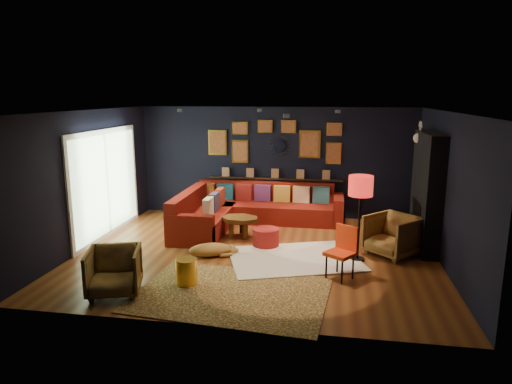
% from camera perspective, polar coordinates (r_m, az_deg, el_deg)
% --- Properties ---
extents(floor, '(6.50, 6.50, 0.00)m').
position_cam_1_polar(floor, '(8.52, 0.06, -7.68)').
color(floor, brown).
rests_on(floor, ground).
extents(room_walls, '(6.50, 6.50, 6.50)m').
position_cam_1_polar(room_walls, '(8.12, 0.06, 2.96)').
color(room_walls, black).
rests_on(room_walls, ground).
extents(sectional, '(3.41, 2.69, 0.86)m').
position_cam_1_polar(sectional, '(10.23, -1.67, -2.39)').
color(sectional, maroon).
rests_on(sectional, ground).
extents(ledge, '(3.20, 0.12, 0.04)m').
position_cam_1_polar(ledge, '(10.85, 2.39, 1.68)').
color(ledge, black).
rests_on(ledge, room_walls).
extents(gallery_wall, '(3.15, 0.04, 1.02)m').
position_cam_1_polar(gallery_wall, '(10.76, 2.39, 6.37)').
color(gallery_wall, gold).
rests_on(gallery_wall, room_walls).
extents(sunburst_mirror, '(0.47, 0.16, 0.47)m').
position_cam_1_polar(sunburst_mirror, '(10.76, 2.99, 5.79)').
color(sunburst_mirror, silver).
rests_on(sunburst_mirror, room_walls).
extents(fireplace, '(0.31, 1.60, 2.20)m').
position_cam_1_polar(fireplace, '(9.17, 20.47, -0.38)').
color(fireplace, black).
rests_on(fireplace, ground).
extents(deer_head, '(0.50, 0.28, 0.45)m').
position_cam_1_polar(deer_head, '(9.52, 20.65, 6.32)').
color(deer_head, white).
rests_on(deer_head, fireplace).
extents(sliding_door, '(0.06, 2.80, 2.20)m').
position_cam_1_polar(sliding_door, '(9.80, -18.21, 1.01)').
color(sliding_door, white).
rests_on(sliding_door, ground).
extents(ceiling_spots, '(3.30, 2.50, 0.06)m').
position_cam_1_polar(ceiling_spots, '(8.81, 0.93, 10.00)').
color(ceiling_spots, black).
rests_on(ceiling_spots, room_walls).
extents(shag_rug, '(2.64, 2.27, 0.03)m').
position_cam_1_polar(shag_rug, '(8.25, 4.77, -8.30)').
color(shag_rug, white).
rests_on(shag_rug, ground).
extents(leopard_rug, '(2.94, 2.23, 0.02)m').
position_cam_1_polar(leopard_rug, '(6.89, -3.03, -12.60)').
color(leopard_rug, tan).
rests_on(leopard_rug, ground).
extents(coffee_table, '(0.86, 0.68, 0.40)m').
position_cam_1_polar(coffee_table, '(9.35, -2.04, -3.62)').
color(coffee_table, brown).
rests_on(coffee_table, shag_rug).
extents(pouf, '(0.51, 0.51, 0.33)m').
position_cam_1_polar(pouf, '(8.82, 1.25, -5.63)').
color(pouf, maroon).
rests_on(pouf, shag_rug).
extents(armchair_left, '(0.91, 0.88, 0.76)m').
position_cam_1_polar(armchair_left, '(7.08, -17.34, -9.19)').
color(armchair_left, gold).
rests_on(armchair_left, ground).
extents(armchair_right, '(1.10, 1.10, 0.83)m').
position_cam_1_polar(armchair_right, '(8.67, 16.68, -4.99)').
color(armchair_right, gold).
rests_on(armchair_right, ground).
extents(gold_stool, '(0.33, 0.33, 0.42)m').
position_cam_1_polar(gold_stool, '(7.21, -8.65, -9.84)').
color(gold_stool, gold).
rests_on(gold_stool, ground).
extents(orange_chair, '(0.56, 0.56, 0.85)m').
position_cam_1_polar(orange_chair, '(7.41, 10.82, -6.88)').
color(orange_chair, black).
rests_on(orange_chair, ground).
extents(floor_lamp, '(0.42, 0.42, 1.52)m').
position_cam_1_polar(floor_lamp, '(8.03, 12.95, 0.25)').
color(floor_lamp, black).
rests_on(floor_lamp, ground).
extents(dog, '(1.16, 0.86, 0.33)m').
position_cam_1_polar(dog, '(8.34, -5.76, -6.88)').
color(dog, '#AC823E').
rests_on(dog, leopard_rug).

